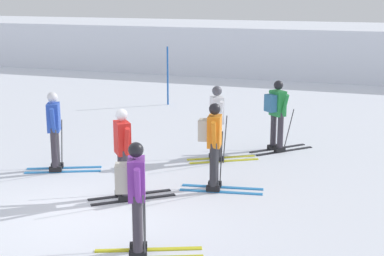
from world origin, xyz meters
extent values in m
plane|color=silver|center=(0.00, 0.00, 0.00)|extent=(120.00, 120.00, 0.00)
cube|color=silver|center=(0.00, 19.27, 1.08)|extent=(80.00, 6.45, 2.15)
cube|color=gold|center=(1.59, -0.82, 0.01)|extent=(1.51, 0.70, 0.02)
cube|color=black|center=(1.46, -0.88, 0.07)|extent=(0.29, 0.21, 0.10)
cube|color=black|center=(1.56, -1.14, 0.07)|extent=(0.29, 0.21, 0.10)
cylinder|color=#38333D|center=(1.46, -0.88, 0.55)|extent=(0.14, 0.14, 0.85)
cylinder|color=#38333D|center=(1.56, -1.14, 0.55)|extent=(0.14, 0.14, 0.85)
cube|color=purple|center=(1.51, -1.01, 1.17)|extent=(0.37, 0.44, 0.60)
cylinder|color=purple|center=(1.43, -0.77, 1.16)|extent=(0.18, 0.27, 0.55)
cylinder|color=purple|center=(1.63, -1.23, 1.16)|extent=(0.18, 0.27, 0.55)
sphere|color=black|center=(1.51, -1.01, 1.60)|extent=(0.22, 0.22, 0.22)
cylinder|color=#38383D|center=(1.48, -0.68, 0.55)|extent=(0.16, 0.34, 1.10)
cylinder|color=#38383D|center=(1.73, -1.27, 0.55)|extent=(0.16, 0.34, 1.10)
cube|color=#B7B2A3|center=(1.32, -1.09, 1.19)|extent=(0.27, 0.33, 0.40)
cube|color=gold|center=(1.25, 4.20, 0.01)|extent=(1.41, 0.91, 0.02)
cube|color=gold|center=(1.40, 3.96, 0.01)|extent=(1.41, 0.91, 0.02)
cube|color=black|center=(1.13, 4.12, 0.07)|extent=(0.28, 0.24, 0.10)
cube|color=black|center=(1.27, 3.88, 0.07)|extent=(0.28, 0.24, 0.10)
cylinder|color=#2D2D33|center=(1.13, 4.12, 0.55)|extent=(0.14, 0.14, 0.85)
cylinder|color=#2D2D33|center=(1.27, 3.88, 0.55)|extent=(0.14, 0.14, 0.85)
cube|color=white|center=(1.20, 4.00, 1.17)|extent=(0.40, 0.45, 0.60)
cylinder|color=white|center=(1.09, 4.23, 1.16)|extent=(0.21, 0.27, 0.55)
cylinder|color=white|center=(1.34, 3.80, 1.16)|extent=(0.21, 0.27, 0.55)
sphere|color=#4C4C56|center=(1.20, 4.00, 1.60)|extent=(0.22, 0.22, 0.22)
cylinder|color=#38383D|center=(1.10, 4.36, 0.57)|extent=(0.17, 0.26, 1.14)
cylinder|color=#38383D|center=(1.47, 3.75, 0.57)|extent=(0.17, 0.26, 1.14)
cube|color=#237AC6|center=(1.85, 2.24, 0.01)|extent=(1.59, 0.36, 0.02)
cube|color=#237AC6|center=(1.90, 1.97, 0.01)|extent=(1.59, 0.36, 0.02)
cube|color=black|center=(1.71, 2.22, 0.07)|extent=(0.28, 0.16, 0.10)
cube|color=black|center=(1.75, 1.94, 0.07)|extent=(0.28, 0.16, 0.10)
cylinder|color=#2D2D33|center=(1.71, 2.22, 0.55)|extent=(0.14, 0.14, 0.85)
cylinder|color=#2D2D33|center=(1.75, 1.94, 0.55)|extent=(0.14, 0.14, 0.85)
cube|color=orange|center=(1.73, 2.08, 1.17)|extent=(0.30, 0.41, 0.60)
cylinder|color=orange|center=(1.71, 2.33, 1.16)|extent=(0.13, 0.27, 0.55)
cylinder|color=orange|center=(1.79, 1.84, 1.16)|extent=(0.13, 0.27, 0.55)
sphere|color=black|center=(1.73, 2.08, 1.60)|extent=(0.22, 0.22, 0.22)
cylinder|color=#38383D|center=(1.78, 2.39, 0.53)|extent=(0.09, 0.40, 1.06)
cylinder|color=#38383D|center=(1.88, 1.80, 0.53)|extent=(0.09, 0.40, 1.06)
cube|color=#B7B2A3|center=(1.52, 2.04, 1.19)|extent=(0.22, 0.31, 0.40)
cube|color=black|center=(0.32, 1.25, 0.01)|extent=(1.29, 1.08, 0.02)
cube|color=black|center=(0.50, 1.03, 0.01)|extent=(1.29, 1.08, 0.02)
cube|color=black|center=(0.21, 1.15, 0.07)|extent=(0.28, 0.26, 0.10)
cube|color=black|center=(0.39, 0.94, 0.07)|extent=(0.28, 0.26, 0.10)
cylinder|color=#38333D|center=(0.21, 1.15, 0.55)|extent=(0.14, 0.14, 0.85)
cylinder|color=#38333D|center=(0.39, 0.94, 0.55)|extent=(0.14, 0.14, 0.85)
cube|color=red|center=(0.30, 1.05, 1.17)|extent=(0.43, 0.45, 0.60)
cylinder|color=red|center=(0.15, 1.25, 1.16)|extent=(0.23, 0.25, 0.55)
cylinder|color=red|center=(0.47, 0.87, 1.16)|extent=(0.23, 0.25, 0.55)
sphere|color=silver|center=(0.30, 1.05, 1.60)|extent=(0.22, 0.22, 0.22)
cylinder|color=#38383D|center=(0.14, 1.39, 0.57)|extent=(0.19, 0.22, 1.14)
cylinder|color=#38383D|center=(0.61, 0.83, 0.57)|extent=(0.19, 0.22, 1.14)
cube|color=black|center=(2.34, 5.43, 0.01)|extent=(1.16, 1.23, 0.02)
cube|color=black|center=(2.54, 5.24, 0.01)|extent=(1.16, 1.23, 0.02)
cube|color=black|center=(2.23, 5.32, 0.07)|extent=(0.27, 0.27, 0.10)
cube|color=black|center=(2.44, 5.13, 0.07)|extent=(0.27, 0.27, 0.10)
cylinder|color=#38333D|center=(2.23, 5.32, 0.55)|extent=(0.14, 0.14, 0.85)
cylinder|color=#38333D|center=(2.44, 5.13, 0.55)|extent=(0.14, 0.14, 0.85)
cube|color=#23843D|center=(2.34, 5.22, 1.17)|extent=(0.44, 0.43, 0.60)
cylinder|color=#23843D|center=(2.17, 5.41, 1.16)|extent=(0.25, 0.24, 0.55)
cylinder|color=#23843D|center=(2.53, 5.07, 1.16)|extent=(0.25, 0.24, 0.55)
sphere|color=black|center=(2.34, 5.22, 1.60)|extent=(0.22, 0.22, 0.22)
cylinder|color=#38383D|center=(2.17, 5.51, 0.55)|extent=(0.28, 0.27, 1.11)
cylinder|color=#38383D|center=(2.64, 5.08, 0.55)|extent=(0.28, 0.27, 1.11)
cube|color=teal|center=(2.19, 5.07, 1.19)|extent=(0.33, 0.32, 0.40)
cube|color=#237AC6|center=(-1.75, 2.33, 0.01)|extent=(1.50, 0.74, 0.02)
cube|color=#237AC6|center=(-1.63, 2.08, 0.01)|extent=(1.50, 0.74, 0.02)
cube|color=black|center=(-1.89, 2.27, 0.07)|extent=(0.29, 0.22, 0.10)
cube|color=black|center=(-1.77, 2.02, 0.07)|extent=(0.29, 0.22, 0.10)
cylinder|color=#38333D|center=(-1.89, 2.27, 0.55)|extent=(0.14, 0.14, 0.85)
cylinder|color=#38333D|center=(-1.77, 2.02, 0.55)|extent=(0.14, 0.14, 0.85)
cube|color=#284CB7|center=(-1.83, 2.14, 1.17)|extent=(0.37, 0.45, 0.60)
cylinder|color=#284CB7|center=(-1.91, 2.38, 1.16)|extent=(0.19, 0.27, 0.55)
cylinder|color=#284CB7|center=(-1.71, 1.92, 1.16)|extent=(0.19, 0.27, 0.55)
sphere|color=silver|center=(-1.83, 2.14, 1.60)|extent=(0.22, 0.22, 0.22)
cylinder|color=#38383D|center=(-1.86, 2.46, 0.50)|extent=(0.18, 0.37, 1.02)
cylinder|color=#38383D|center=(-1.61, 1.91, 0.50)|extent=(0.18, 0.37, 1.02)
cylinder|color=#1E56AD|center=(-2.22, 9.73, 0.97)|extent=(0.06, 0.06, 1.95)
camera|label=1|loc=(4.84, -8.22, 3.81)|focal=54.60mm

